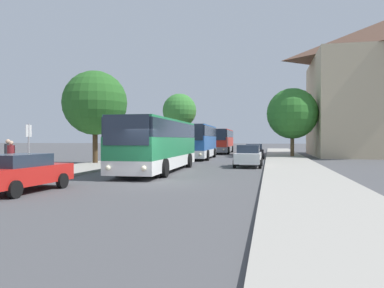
# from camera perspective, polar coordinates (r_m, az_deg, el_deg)

# --- Properties ---
(ground_plane) EXTENTS (300.00, 300.00, 0.00)m
(ground_plane) POSITION_cam_1_polar(r_m,az_deg,el_deg) (17.24, -6.38, -5.98)
(ground_plane) COLOR #4C4C4F
(ground_plane) RESTS_ON ground
(sidewalk_left) EXTENTS (4.00, 120.00, 0.15)m
(sidewalk_left) POSITION_cam_1_polar(r_m,az_deg,el_deg) (20.50, -25.39, -4.76)
(sidewalk_left) COLOR #A39E93
(sidewalk_left) RESTS_ON ground_plane
(sidewalk_right) EXTENTS (4.00, 120.00, 0.15)m
(sidewalk_right) POSITION_cam_1_polar(r_m,az_deg,el_deg) (16.48, 17.58, -6.06)
(sidewalk_right) COLOR #A39E93
(sidewalk_right) RESTS_ON ground_plane
(bus_front) EXTENTS (3.03, 11.91, 3.19)m
(bus_front) POSITION_cam_1_polar(r_m,az_deg,el_deg) (23.33, -5.10, 0.00)
(bus_front) COLOR silver
(bus_front) RESTS_ON ground_plane
(bus_middle) EXTENTS (2.97, 10.42, 3.38)m
(bus_middle) POSITION_cam_1_polar(r_m,az_deg,el_deg) (37.99, 1.12, 0.44)
(bus_middle) COLOR silver
(bus_middle) RESTS_ON ground_plane
(bus_rear) EXTENTS (3.10, 12.09, 3.34)m
(bus_rear) POSITION_cam_1_polar(r_m,az_deg,el_deg) (53.52, 4.49, 0.51)
(bus_rear) COLOR gray
(bus_rear) RESTS_ON ground_plane
(parked_car_left_curb) EXTENTS (2.14, 4.51, 1.45)m
(parked_car_left_curb) POSITION_cam_1_polar(r_m,az_deg,el_deg) (15.66, -24.72, -3.91)
(parked_car_left_curb) COLOR red
(parked_car_left_curb) RESTS_ON ground_plane
(parked_car_right_near) EXTENTS (1.96, 4.16, 1.60)m
(parked_car_right_near) POSITION_cam_1_polar(r_m,az_deg,el_deg) (27.31, 8.60, -1.77)
(parked_car_right_near) COLOR silver
(parked_car_right_near) RESTS_ON ground_plane
(parked_car_right_far) EXTENTS (2.17, 4.41, 1.52)m
(parked_car_right_far) POSITION_cam_1_polar(r_m,az_deg,el_deg) (38.99, 9.41, -1.05)
(parked_car_right_far) COLOR black
(parked_car_right_far) RESTS_ON ground_plane
(bus_stop_sign) EXTENTS (0.08, 0.45, 2.64)m
(bus_stop_sign) POSITION_cam_1_polar(r_m,az_deg,el_deg) (20.46, -23.63, 0.03)
(bus_stop_sign) COLOR gray
(bus_stop_sign) RESTS_ON sidewalk_left
(pedestrian_waiting_near) EXTENTS (0.36, 0.36, 1.87)m
(pedestrian_waiting_near) POSITION_cam_1_polar(r_m,az_deg,el_deg) (21.75, -26.23, -1.75)
(pedestrian_waiting_near) COLOR #23232D
(pedestrian_waiting_near) RESTS_ON sidewalk_left
(pedestrian_waiting_far) EXTENTS (0.36, 0.36, 1.79)m
(pedestrian_waiting_far) POSITION_cam_1_polar(r_m,az_deg,el_deg) (20.86, -25.85, -1.97)
(pedestrian_waiting_far) COLOR #23232D
(pedestrian_waiting_far) RESTS_ON sidewalk_left
(tree_left_near) EXTENTS (4.47, 4.47, 7.88)m
(tree_left_near) POSITION_cam_1_polar(r_m,az_deg,el_deg) (49.70, -1.92, 5.09)
(tree_left_near) COLOR #513D23
(tree_left_near) RESTS_ON sidewalk_left
(tree_left_far) EXTENTS (5.05, 5.05, 7.24)m
(tree_left_far) POSITION_cam_1_polar(r_m,az_deg,el_deg) (30.59, -14.57, 6.05)
(tree_left_far) COLOR #47331E
(tree_left_far) RESTS_ON sidewalk_left
(tree_right_near) EXTENTS (5.50, 5.50, 7.40)m
(tree_right_near) POSITION_cam_1_polar(r_m,az_deg,el_deg) (42.19, 15.05, 4.50)
(tree_right_near) COLOR brown
(tree_right_near) RESTS_ON sidewalk_right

